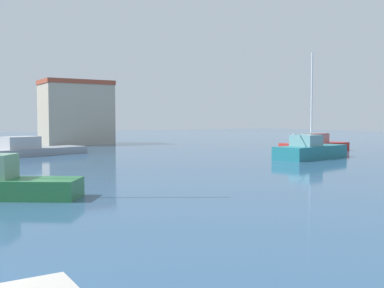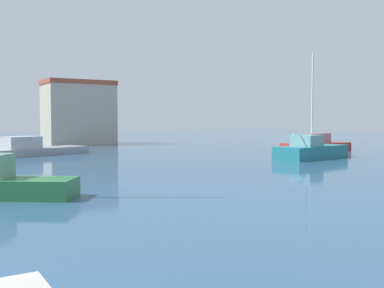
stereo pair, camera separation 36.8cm
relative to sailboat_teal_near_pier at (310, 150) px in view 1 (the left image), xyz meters
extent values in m
plane|color=#2D5175|center=(-10.66, 2.88, -0.62)|extent=(160.00, 160.00, 0.00)
cube|color=#1E707A|center=(0.10, 0.02, -0.16)|extent=(6.87, 3.55, 0.93)
cube|color=#6B9CA2|center=(-0.55, -0.11, 0.71)|extent=(2.09, 2.07, 0.81)
cylinder|color=silver|center=(0.10, 0.02, 3.71)|extent=(0.12, 0.12, 6.81)
cylinder|color=silver|center=(-1.05, -0.22, 1.21)|extent=(2.26, 0.54, 0.08)
cube|color=gray|center=(-16.64, 13.77, -0.33)|extent=(9.10, 5.26, 0.58)
cube|color=#ADB0B5|center=(-17.69, 13.41, 0.43)|extent=(3.10, 2.55, 0.95)
cube|color=#B22823|center=(5.92, 5.05, -0.24)|extent=(6.84, 2.26, 0.76)
cube|color=#C4716E|center=(5.98, 5.04, 0.57)|extent=(2.35, 1.31, 0.86)
cube|color=#B2A893|center=(-8.66, 27.58, 2.77)|extent=(7.52, 5.01, 6.77)
cube|color=#9E4733|center=(-8.66, 27.58, 6.40)|extent=(7.67, 5.11, 0.50)
camera|label=1|loc=(-25.03, -23.56, 2.25)|focal=42.42mm
camera|label=2|loc=(-24.72, -23.75, 2.25)|focal=42.42mm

